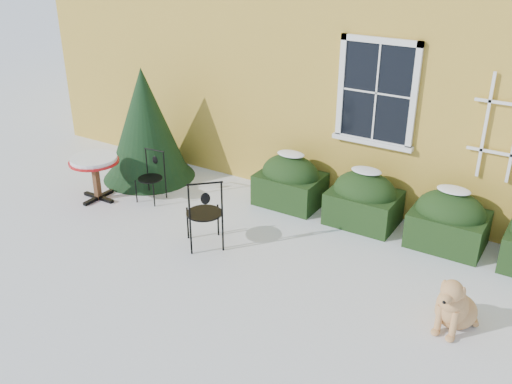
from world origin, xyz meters
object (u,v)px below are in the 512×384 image
Objects in this scene: patio_chair_near at (205,212)px; dog at (454,307)px; bistro_table at (94,164)px; evergreen_shrub at (146,135)px; patio_chair_far at (151,176)px.

patio_chair_near reaches higher than dog.
patio_chair_near is (2.49, -0.29, -0.09)m from bistro_table.
patio_chair_far is at bearing -45.14° from evergreen_shrub.
bistro_table is at bearing -50.57° from patio_chair_near.
dog is at bearing -14.03° from evergreen_shrub.
patio_chair_far reaches higher than dog.
patio_chair_far is at bearing 31.29° from bistro_table.
dog is (6.02, -0.29, -0.34)m from bistro_table.
dog is at bearing 136.01° from patio_chair_near.
evergreen_shrub is at bearing 85.12° from bistro_table.
bistro_table is (-0.10, -1.19, -0.18)m from evergreen_shrub.
evergreen_shrub is at bearing 173.47° from dog.
patio_chair_near is at bearing -6.64° from bistro_table.
patio_chair_near is at bearing -31.42° from patio_chair_far.
bistro_table is at bearing -175.28° from dog.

